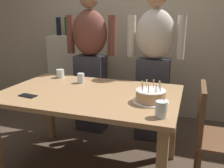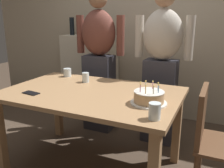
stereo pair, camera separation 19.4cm
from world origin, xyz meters
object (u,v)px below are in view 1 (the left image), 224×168
Objects in this scene: person_man_bearded at (90,60)px; dining_chair at (213,132)px; water_glass_side at (161,109)px; person_woman_cardigan at (154,63)px; water_glass_far at (81,78)px; birthday_cake at (151,96)px; cell_phone at (28,96)px; water_glass_near at (60,74)px.

dining_chair is (1.33, -0.75, -0.36)m from person_man_bearded.
water_glass_side is at bearing 136.24° from dining_chair.
water_glass_far is at bearing 40.78° from person_woman_cardigan.
water_glass_far is 1.25m from dining_chair.
birthday_cake is 2.82× the size of water_glass_far.
water_glass_side is at bearing 2.69° from cell_phone.
cell_phone is 1.34m from person_woman_cardigan.
birthday_cake is 0.16× the size of person_woman_cardigan.
dining_chair reaches higher than cell_phone.
cell_phone is (-0.23, -0.50, -0.04)m from water_glass_far.
water_glass_near is 0.10× the size of dining_chair.
water_glass_far reaches higher than cell_phone.
dining_chair is (0.59, -0.75, -0.36)m from person_woman_cardigan.
cell_phone is at bearing -114.59° from water_glass_far.
person_woman_cardigan is (0.84, 1.03, 0.13)m from cell_phone.
dining_chair reaches higher than water_glass_near.
birthday_cake is 0.31× the size of dining_chair.
water_glass_far is 0.55m from person_man_bearded.
water_glass_near is at bearing 103.23° from cell_phone.
cell_phone is at bearing 84.32° from person_man_bearded.
birthday_cake reaches higher than water_glass_far.
person_woman_cardigan is (-0.12, 0.86, 0.09)m from birthday_cake.
person_woman_cardigan reaches higher than water_glass_far.
person_man_bearded is at bearing 67.41° from water_glass_near.
person_man_bearded is 1.90× the size of dining_chair.
person_woman_cardigan is at bearing 40.78° from water_glass_far.
person_woman_cardigan is 1.90× the size of dining_chair.
dining_chair is at bearing 46.24° from water_glass_side.
water_glass_near is at bearing 157.65° from water_glass_far.
dining_chair is at bearing 150.64° from person_man_bearded.
person_man_bearded is (0.10, 1.03, 0.13)m from cell_phone.
water_glass_far is 1.03m from water_glass_side.
person_woman_cardigan is at bearing -180.00° from person_man_bearded.
person_man_bearded is 0.74m from person_woman_cardigan.
water_glass_side is 0.75× the size of cell_phone.
water_glass_far is 0.06× the size of person_woman_cardigan.
birthday_cake is 0.87m from person_woman_cardigan.
dining_chair is at bearing 18.50° from cell_phone.
person_man_bearded is at bearing 103.66° from water_glass_far.
water_glass_side reaches higher than water_glass_near.
person_man_bearded is at bearing 0.00° from person_woman_cardigan.
water_glass_side is (1.14, -0.71, 0.01)m from water_glass_near.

